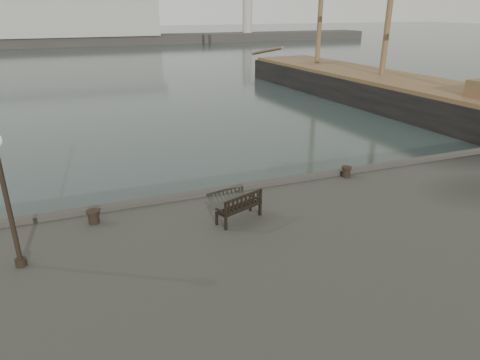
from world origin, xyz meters
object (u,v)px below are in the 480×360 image
object	(u,v)px
bench	(239,212)
bollard_left	(93,217)
lamp_post	(3,182)
bollard_right	(346,172)
tall_ship_main	(379,94)

from	to	relation	value
bench	bollard_left	distance (m)	4.63
bench	lamp_post	bearing A→B (deg)	162.15
bollard_right	lamp_post	world-z (taller)	lamp_post
bench	tall_ship_main	bearing A→B (deg)	22.20
bollard_left	tall_ship_main	bearing A→B (deg)	35.63
bollard_right	bench	bearing A→B (deg)	-159.96
bollard_left	bollard_right	distance (m)	9.80
bollard_left	tall_ship_main	size ratio (longest dim) A/B	0.01
bench	bollard_right	bearing A→B (deg)	-0.87
bollard_left	lamp_post	distance (m)	3.48
lamp_post	tall_ship_main	world-z (taller)	tall_ship_main
lamp_post	bollard_right	bearing A→B (deg)	11.11
bench	bollard_left	xyz separation A→B (m)	(-4.39, 1.49, -0.07)
bench	lamp_post	world-z (taller)	lamp_post
bollard_left	lamp_post	world-z (taller)	lamp_post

